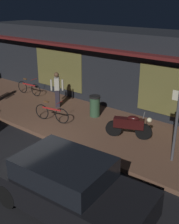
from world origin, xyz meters
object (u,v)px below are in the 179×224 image
Objects in this scene: parked_car_across at (68,185)px; bicycle_parked at (52,113)px; trash_bin at (95,106)px; motorcycle at (130,125)px; bicycle_extra at (29,88)px; person_bystander at (57,89)px; sign_post at (177,121)px.

bicycle_parked is at bearing 140.27° from parked_car_across.
motorcycle is at bearing -20.39° from trash_bin.
parked_car_across reaches higher than bicycle_parked.
motorcycle is at bearing 99.98° from parked_car_across.
bicycle_parked is at bearing -124.47° from trash_bin.
person_bystander is at bearing -8.31° from bicycle_extra.
motorcycle is 4.41m from person_bystander.
trash_bin is 0.22× the size of parked_car_across.
bicycle_extra is at bearing 177.66° from trash_bin.
trash_bin is (4.60, -0.19, 0.11)m from bicycle_extra.
bicycle_parked is at bearing -177.73° from sign_post.
bicycle_parked is 3.94m from bicycle_extra.
person_bystander is (2.51, -0.37, 0.52)m from bicycle_extra.
person_bystander reaches higher than motorcycle.
bicycle_parked is 1.79m from person_bystander.
parked_car_across is (2.97, -4.91, 0.08)m from trash_bin.
bicycle_extra is 0.39× the size of parked_car_across.
trash_bin is at bearing 161.98° from sign_post.
bicycle_extra is (-3.53, 1.75, 0.00)m from bicycle_parked.
bicycle_extra is 0.99× the size of person_bystander.
trash_bin is (-4.15, 1.35, -0.89)m from sign_post.
parked_car_across is at bearing -108.31° from sign_post.
bicycle_parked is 5.26m from parked_car_across.
bicycle_extra is 8.94m from sign_post.
motorcycle is 0.67× the size of sign_post.
sign_post is 4.45m from trash_bin.
motorcycle is 0.97× the size of bicycle_extra.
person_bystander is 2.14m from trash_bin.
bicycle_parked is (-3.32, -0.72, -0.14)m from motorcycle.
person_bystander is 6.37m from sign_post.
sign_post reaches higher than bicycle_parked.
sign_post is at bearing 2.27° from bicycle_parked.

